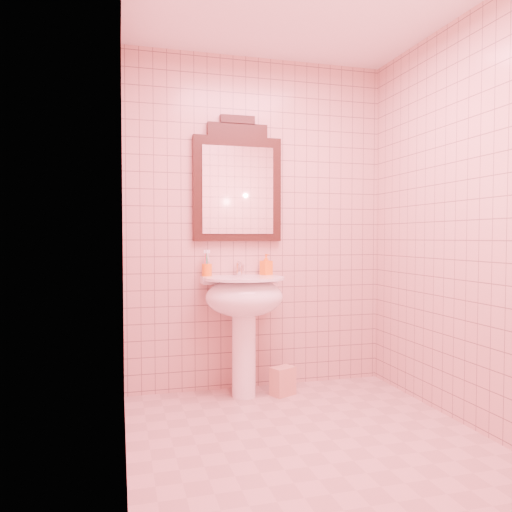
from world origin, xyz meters
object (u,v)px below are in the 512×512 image
object	(u,v)px
mirror	(237,183)
towel	(283,381)
pedestal_sink	(244,305)
toothbrush_cup	(207,270)
soap_dispenser	(266,265)

from	to	relation	value
mirror	towel	bearing A→B (deg)	-39.51
pedestal_sink	towel	xyz separation A→B (m)	(0.28, -0.03, -0.56)
toothbrush_cup	soap_dispenser	world-z (taller)	toothbrush_cup
pedestal_sink	towel	world-z (taller)	pedestal_sink
mirror	soap_dispenser	bearing A→B (deg)	-15.03
pedestal_sink	soap_dispenser	distance (m)	0.38
pedestal_sink	towel	distance (m)	0.63
pedestal_sink	mirror	xyz separation A→B (m)	(0.00, 0.20, 0.89)
toothbrush_cup	towel	size ratio (longest dim) A/B	0.82
toothbrush_cup	pedestal_sink	bearing A→B (deg)	-33.86
toothbrush_cup	towel	bearing A→B (deg)	-20.22
toothbrush_cup	soap_dispenser	bearing A→B (deg)	-1.98
pedestal_sink	toothbrush_cup	world-z (taller)	toothbrush_cup
pedestal_sink	toothbrush_cup	xyz separation A→B (m)	(-0.24, 0.16, 0.25)
mirror	towel	distance (m)	1.49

